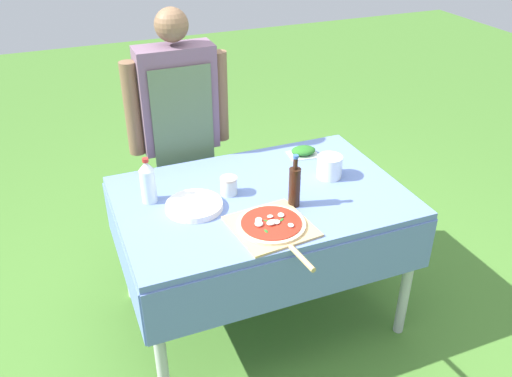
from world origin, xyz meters
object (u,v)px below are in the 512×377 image
(plate_stack, at_px, (194,206))
(mixing_tub, at_px, (329,167))
(prep_table, at_px, (261,210))
(water_bottle, at_px, (148,181))
(sauce_jar, at_px, (229,187))
(pizza_on_peel, at_px, (272,226))
(herb_container, at_px, (303,151))
(person_cook, at_px, (179,124))
(oil_bottle, at_px, (295,186))

(plate_stack, bearing_deg, mixing_tub, 2.75)
(prep_table, bearing_deg, water_bottle, 164.60)
(plate_stack, distance_m, sauce_jar, 0.21)
(prep_table, relative_size, plate_stack, 5.18)
(pizza_on_peel, distance_m, herb_container, 0.76)
(pizza_on_peel, xyz_separation_m, sauce_jar, (-0.08, 0.36, 0.03))
(person_cook, distance_m, sauce_jar, 0.63)
(person_cook, relative_size, water_bottle, 6.74)
(person_cook, bearing_deg, oil_bottle, 112.07)
(person_cook, relative_size, plate_stack, 5.72)
(water_bottle, height_order, plate_stack, water_bottle)
(oil_bottle, xyz_separation_m, plate_stack, (-0.46, 0.15, -0.09))
(person_cook, height_order, pizza_on_peel, person_cook)
(water_bottle, bearing_deg, person_cook, 60.56)
(sauce_jar, bearing_deg, oil_bottle, -40.72)
(person_cook, xyz_separation_m, oil_bottle, (0.34, -0.84, -0.04))
(plate_stack, relative_size, sauce_jar, 3.03)
(prep_table, xyz_separation_m, plate_stack, (-0.35, -0.00, 0.11))
(prep_table, height_order, herb_container, herb_container)
(oil_bottle, xyz_separation_m, sauce_jar, (-0.26, 0.22, -0.07))
(mixing_tub, bearing_deg, prep_table, -175.09)
(water_bottle, bearing_deg, sauce_jar, -11.60)
(water_bottle, bearing_deg, pizza_on_peel, -43.65)
(pizza_on_peel, relative_size, water_bottle, 2.30)
(plate_stack, bearing_deg, sauce_jar, 18.91)
(prep_table, relative_size, pizza_on_peel, 2.66)
(water_bottle, bearing_deg, prep_table, -15.40)
(prep_table, distance_m, herb_container, 0.51)
(person_cook, xyz_separation_m, herb_container, (0.62, -0.37, -0.12))
(prep_table, bearing_deg, person_cook, 108.67)
(mixing_tub, bearing_deg, sauce_jar, 176.59)
(prep_table, bearing_deg, oil_bottle, -54.46)
(person_cook, height_order, plate_stack, person_cook)
(prep_table, height_order, sauce_jar, sauce_jar)
(pizza_on_peel, bearing_deg, mixing_tub, 29.26)
(water_bottle, height_order, herb_container, water_bottle)
(prep_table, bearing_deg, pizza_on_peel, -102.93)
(prep_table, distance_m, sauce_jar, 0.21)
(herb_container, bearing_deg, water_bottle, -169.91)
(prep_table, height_order, pizza_on_peel, pizza_on_peel)
(herb_container, bearing_deg, pizza_on_peel, -126.98)
(prep_table, xyz_separation_m, herb_container, (0.39, 0.31, 0.12))
(herb_container, bearing_deg, mixing_tub, -86.81)
(person_cook, bearing_deg, water_bottle, 60.49)
(water_bottle, height_order, mixing_tub, water_bottle)
(prep_table, relative_size, sauce_jar, 15.69)
(prep_table, distance_m, pizza_on_peel, 0.32)
(pizza_on_peel, relative_size, sauce_jar, 5.90)
(water_bottle, relative_size, plate_stack, 0.85)
(water_bottle, xyz_separation_m, sauce_jar, (0.39, -0.08, -0.07))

